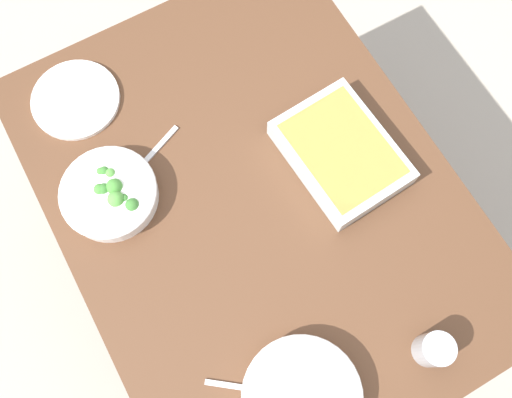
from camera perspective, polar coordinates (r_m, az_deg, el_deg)
The scene contains 9 objects.
ground_plane at distance 2.03m, azimuth -0.00°, elevation -6.42°, with size 6.00×6.00×0.00m, color #B2A899.
dining_table at distance 1.40m, azimuth -0.00°, elevation -1.13°, with size 1.20×0.90×0.74m.
stew_bowl at distance 1.22m, azimuth 4.69°, elevation -19.53°, with size 0.25×0.25×0.06m.
broccoli_bowl at distance 1.33m, azimuth -14.73°, elevation 0.52°, with size 0.23×0.23×0.07m.
baking_dish at distance 1.33m, azimuth 8.70°, elevation 4.72°, with size 0.31×0.24×0.06m.
drink_cup at distance 1.27m, azimuth 17.66°, elevation -14.48°, with size 0.07×0.07×0.08m.
side_plate at distance 1.48m, azimuth -17.98°, elevation 9.66°, with size 0.22×0.22×0.01m, color white.
spoon_by_stew at distance 1.24m, azimuth 0.17°, elevation -18.95°, with size 0.12×0.15×0.01m.
spoon_by_broccoli at distance 1.37m, azimuth -11.21°, elevation 3.90°, with size 0.08×0.17×0.01m.
Camera 1 is at (0.35, -0.20, 1.99)m, focal length 39.09 mm.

